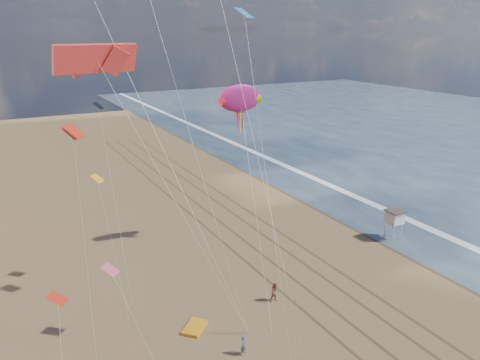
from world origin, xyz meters
The scene contains 9 objects.
wet_sand centered at (19.00, 40.00, 0.00)m, with size 260.00×260.00×0.00m, color #42301E.
foam centered at (23.20, 40.00, 0.00)m, with size 260.00×260.00×0.00m, color white.
tracks centered at (2.55, 30.00, 0.01)m, with size 7.68×120.00×0.01m.
lifeguard_stand centered at (16.92, 23.18, 2.78)m, with size 2.00×2.00×3.61m.
grounded_kite centered at (-10.71, 18.21, 0.13)m, with size 2.31×1.47×0.26m, color #FFA115.
show_kite centered at (0.64, 31.17, 16.72)m, with size 5.47×8.98×23.87m.
kite_flyer_a centered at (-8.67, 13.46, 0.83)m, with size 0.61×0.40×1.66m, color slate.
kite_flyer_b centered at (-2.59, 18.52, 0.96)m, with size 0.93×0.73×1.92m, color #9B5F4F.
small_kites centered at (-13.77, 22.14, 16.90)m, with size 17.59×19.49×23.23m.
Camera 1 is at (-23.24, -12.76, 23.75)m, focal length 35.00 mm.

